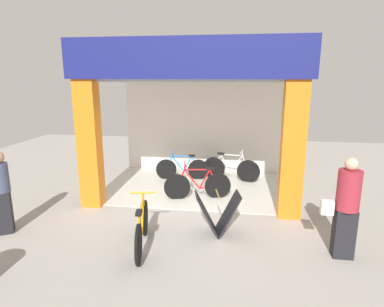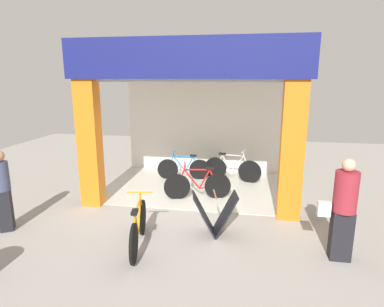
{
  "view_description": "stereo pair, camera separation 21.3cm",
  "coord_description": "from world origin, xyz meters",
  "px_view_note": "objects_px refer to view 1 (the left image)",
  "views": [
    {
      "loc": [
        1.13,
        -6.87,
        2.98
      ],
      "look_at": [
        0.0,
        0.83,
        1.15
      ],
      "focal_mm": 30.42,
      "sensor_mm": 36.0,
      "label": 1
    },
    {
      "loc": [
        1.34,
        -6.84,
        2.98
      ],
      "look_at": [
        0.0,
        0.83,
        1.15
      ],
      "focal_mm": 30.42,
      "sensor_mm": 36.0,
      "label": 2
    }
  ],
  "objects_px": {
    "bicycle_inside_2": "(231,168)",
    "bicycle_parked_0": "(142,228)",
    "pedestrian_1": "(346,206)",
    "bicycle_inside_0": "(198,185)",
    "pedestrian_0": "(2,192)",
    "sandwich_board_sign": "(217,214)",
    "bicycle_inside_1": "(182,168)"
  },
  "relations": [
    {
      "from": "bicycle_parked_0",
      "to": "sandwich_board_sign",
      "type": "xyz_separation_m",
      "value": [
        1.29,
        0.72,
        0.04
      ]
    },
    {
      "from": "bicycle_parked_0",
      "to": "pedestrian_1",
      "type": "relative_size",
      "value": 0.97
    },
    {
      "from": "bicycle_inside_2",
      "to": "bicycle_parked_0",
      "type": "height_order",
      "value": "bicycle_parked_0"
    },
    {
      "from": "bicycle_inside_0",
      "to": "pedestrian_1",
      "type": "relative_size",
      "value": 0.94
    },
    {
      "from": "bicycle_inside_2",
      "to": "sandwich_board_sign",
      "type": "height_order",
      "value": "bicycle_inside_2"
    },
    {
      "from": "sandwich_board_sign",
      "to": "pedestrian_0",
      "type": "xyz_separation_m",
      "value": [
        -4.1,
        -0.53,
        0.42
      ]
    },
    {
      "from": "pedestrian_0",
      "to": "bicycle_inside_2",
      "type": "bearing_deg",
      "value": 42.7
    },
    {
      "from": "bicycle_inside_2",
      "to": "pedestrian_1",
      "type": "height_order",
      "value": "pedestrian_1"
    },
    {
      "from": "bicycle_parked_0",
      "to": "sandwich_board_sign",
      "type": "height_order",
      "value": "bicycle_parked_0"
    },
    {
      "from": "sandwich_board_sign",
      "to": "pedestrian_1",
      "type": "height_order",
      "value": "pedestrian_1"
    },
    {
      "from": "bicycle_inside_0",
      "to": "bicycle_inside_1",
      "type": "height_order",
      "value": "bicycle_inside_0"
    },
    {
      "from": "bicycle_inside_0",
      "to": "pedestrian_0",
      "type": "relative_size",
      "value": 1.0
    },
    {
      "from": "sandwich_board_sign",
      "to": "pedestrian_1",
      "type": "xyz_separation_m",
      "value": [
        2.15,
        -0.52,
        0.49
      ]
    },
    {
      "from": "bicycle_inside_0",
      "to": "bicycle_parked_0",
      "type": "bearing_deg",
      "value": -105.07
    },
    {
      "from": "sandwich_board_sign",
      "to": "pedestrian_0",
      "type": "height_order",
      "value": "pedestrian_0"
    },
    {
      "from": "bicycle_inside_2",
      "to": "sandwich_board_sign",
      "type": "bearing_deg",
      "value": -92.63
    },
    {
      "from": "bicycle_inside_2",
      "to": "sandwich_board_sign",
      "type": "distance_m",
      "value": 3.41
    },
    {
      "from": "bicycle_inside_2",
      "to": "pedestrian_1",
      "type": "distance_m",
      "value": 4.43
    },
    {
      "from": "bicycle_parked_0",
      "to": "pedestrian_0",
      "type": "relative_size",
      "value": 1.03
    },
    {
      "from": "bicycle_inside_1",
      "to": "sandwich_board_sign",
      "type": "height_order",
      "value": "bicycle_inside_1"
    },
    {
      "from": "bicycle_inside_2",
      "to": "pedestrian_1",
      "type": "xyz_separation_m",
      "value": [
        1.99,
        -3.92,
        0.53
      ]
    },
    {
      "from": "bicycle_inside_1",
      "to": "pedestrian_1",
      "type": "xyz_separation_m",
      "value": [
        3.41,
        -3.82,
        0.56
      ]
    },
    {
      "from": "pedestrian_1",
      "to": "bicycle_parked_0",
      "type": "bearing_deg",
      "value": -176.63
    },
    {
      "from": "bicycle_parked_0",
      "to": "bicycle_inside_0",
      "type": "bearing_deg",
      "value": 74.93
    },
    {
      "from": "bicycle_inside_2",
      "to": "pedestrian_1",
      "type": "bearing_deg",
      "value": -63.07
    },
    {
      "from": "pedestrian_0",
      "to": "pedestrian_1",
      "type": "distance_m",
      "value": 6.25
    },
    {
      "from": "bicycle_inside_0",
      "to": "pedestrian_1",
      "type": "height_order",
      "value": "pedestrian_1"
    },
    {
      "from": "bicycle_inside_0",
      "to": "bicycle_inside_2",
      "type": "relative_size",
      "value": 0.98
    },
    {
      "from": "pedestrian_0",
      "to": "pedestrian_1",
      "type": "bearing_deg",
      "value": 0.06
    },
    {
      "from": "bicycle_parked_0",
      "to": "pedestrian_0",
      "type": "distance_m",
      "value": 2.86
    },
    {
      "from": "bicycle_parked_0",
      "to": "pedestrian_0",
      "type": "xyz_separation_m",
      "value": [
        -2.82,
        0.2,
        0.46
      ]
    },
    {
      "from": "pedestrian_0",
      "to": "sandwich_board_sign",
      "type": "bearing_deg",
      "value": 7.32
    }
  ]
}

